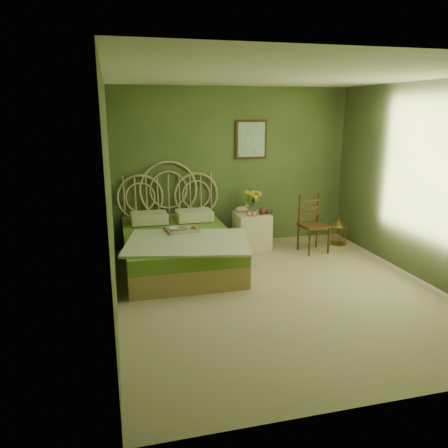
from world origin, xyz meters
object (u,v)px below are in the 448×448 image
object	(u,v)px
bed	(179,246)
nightstand	(252,227)
chair	(312,220)
birdcage	(338,232)

from	to	relation	value
bed	nightstand	xyz separation A→B (m)	(1.31, 0.60, 0.05)
nightstand	chair	size ratio (longest dim) A/B	1.11
bed	chair	size ratio (longest dim) A/B	2.49
bed	chair	world-z (taller)	bed
nightstand	birdcage	distance (m)	1.51
bed	birdcage	world-z (taller)	bed
birdcage	bed	bearing A→B (deg)	-171.27
chair	birdcage	distance (m)	0.69
bed	chair	bearing A→B (deg)	5.98
bed	birdcage	distance (m)	2.83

